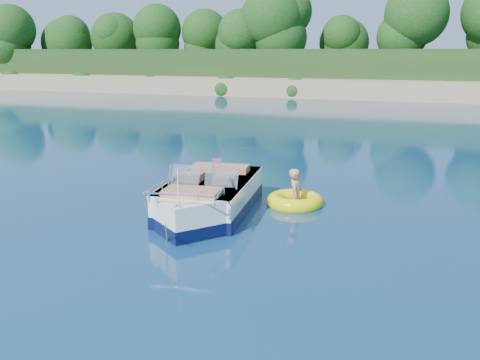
{
  "coord_description": "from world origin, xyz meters",
  "views": [
    {
      "loc": [
        4.81,
        -9.34,
        3.9
      ],
      "look_at": [
        0.57,
        2.45,
        0.85
      ],
      "focal_mm": 40.0,
      "sensor_mm": 36.0,
      "label": 1
    }
  ],
  "objects": [
    {
      "name": "shoreline",
      "position": [
        0.0,
        63.77,
        0.98
      ],
      "size": [
        170.0,
        59.0,
        6.0
      ],
      "color": "tan",
      "rests_on": "ground"
    },
    {
      "name": "boy",
      "position": [
        1.68,
        3.65,
        0.0
      ],
      "size": [
        0.43,
        0.83,
        1.56
      ],
      "primitive_type": "imported",
      "rotation": [
        0.0,
        -0.17,
        1.67
      ],
      "color": "tan",
      "rests_on": "ground"
    },
    {
      "name": "motorboat",
      "position": [
        -0.16,
        2.14,
        0.35
      ],
      "size": [
        2.33,
        5.36,
        1.79
      ],
      "rotation": [
        0.0,
        0.0,
        0.12
      ],
      "color": "white",
      "rests_on": "ground"
    },
    {
      "name": "ground",
      "position": [
        0.0,
        0.0,
        0.0
      ],
      "size": [
        160.0,
        160.0,
        0.0
      ],
      "primitive_type": "plane",
      "color": "#091F44",
      "rests_on": "ground"
    },
    {
      "name": "tow_tube",
      "position": [
        1.65,
        3.65,
        0.1
      ],
      "size": [
        1.87,
        1.87,
        0.39
      ],
      "rotation": [
        0.0,
        0.0,
        0.35
      ],
      "color": "#F8F607",
      "rests_on": "ground"
    },
    {
      "name": "treeline",
      "position": [
        0.04,
        41.01,
        5.55
      ],
      "size": [
        150.0,
        7.12,
        8.19
      ],
      "color": "black",
      "rests_on": "ground"
    }
  ]
}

